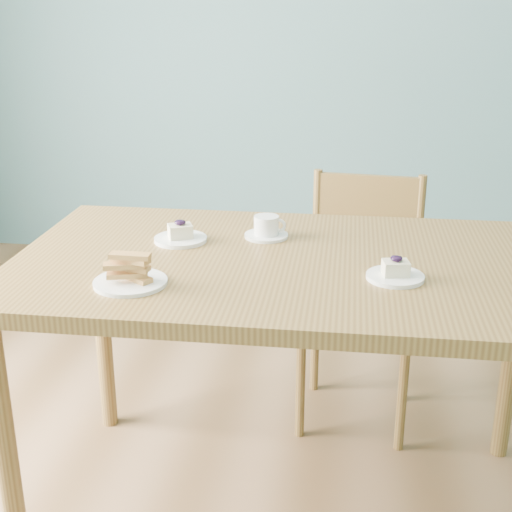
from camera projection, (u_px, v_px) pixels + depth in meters
room at (408, 80)px, 1.56m from camera, size 5.01×5.01×2.71m
dining_table at (293, 287)px, 2.00m from camera, size 1.57×0.91×0.84m
dining_chair at (360, 300)px, 2.62m from camera, size 0.45×0.43×0.92m
cheesecake_plate_near at (395, 273)px, 1.83m from camera, size 0.15×0.15×0.06m
cheesecake_plate_far at (180, 236)px, 2.12m from camera, size 0.16×0.16×0.07m
coffee_cup at (267, 228)px, 2.15m from camera, size 0.13×0.13×0.07m
biscotti_plate at (130, 274)px, 1.79m from camera, size 0.19×0.19×0.09m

